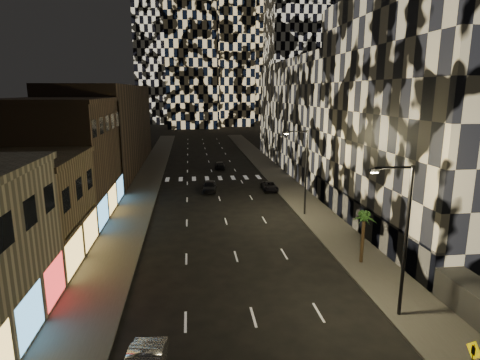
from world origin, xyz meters
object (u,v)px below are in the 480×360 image
object	(u,v)px
car_dark_oncoming	(220,165)
streetlight_far	(304,167)
car_dark_midlane	(209,186)
ped_sign	(473,359)
palm_tree	(364,220)
streetlight_near	(403,231)
car_dark_rightlane	(269,186)

from	to	relation	value
car_dark_oncoming	streetlight_far	bearing A→B (deg)	106.50
streetlight_far	car_dark_midlane	bearing A→B (deg)	128.62
streetlight_far	ped_sign	bearing A→B (deg)	-90.12
car_dark_oncoming	palm_tree	size ratio (longest dim) A/B	1.00
streetlight_far	palm_tree	distance (m)	12.76
car_dark_midlane	car_dark_oncoming	world-z (taller)	car_dark_midlane
streetlight_far	car_dark_oncoming	bearing A→B (deg)	103.58
car_dark_midlane	palm_tree	bearing A→B (deg)	-61.10
car_dark_oncoming	palm_tree	bearing A→B (deg)	103.93
streetlight_near	car_dark_oncoming	world-z (taller)	streetlight_near
streetlight_near	car_dark_rightlane	world-z (taller)	streetlight_near
car_dark_rightlane	ped_sign	xyz separation A→B (m)	(1.30, -37.75, 1.36)
car_dark_rightlane	palm_tree	distance (m)	24.16
streetlight_near	car_dark_oncoming	size ratio (longest dim) A/B	2.20
ped_sign	palm_tree	xyz separation A→B (m)	(1.19, 13.91, 1.60)
streetlight_near	car_dark_midlane	distance (m)	33.44
streetlight_near	palm_tree	distance (m)	7.73
streetlight_far	car_dark_rightlane	size ratio (longest dim) A/B	2.18
streetlight_near	streetlight_far	world-z (taller)	same
streetlight_near	ped_sign	bearing A→B (deg)	-90.50
streetlight_near	car_dark_midlane	world-z (taller)	streetlight_near
car_dark_rightlane	ped_sign	distance (m)	37.80
streetlight_near	ped_sign	distance (m)	7.33
car_dark_midlane	ped_sign	xyz separation A→B (m)	(9.34, -38.24, 1.20)
streetlight_far	ped_sign	world-z (taller)	streetlight_far
streetlight_near	car_dark_rightlane	bearing A→B (deg)	92.48
car_dark_rightlane	palm_tree	size ratio (longest dim) A/B	1.01
streetlight_far	ped_sign	distance (m)	26.70
car_dark_oncoming	streetlight_near	bearing A→B (deg)	100.93
car_dark_oncoming	ped_sign	world-z (taller)	ped_sign
car_dark_rightlane	streetlight_near	bearing A→B (deg)	-86.53
ped_sign	palm_tree	size ratio (longest dim) A/B	0.64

